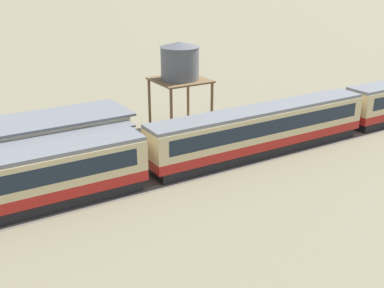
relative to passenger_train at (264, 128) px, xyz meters
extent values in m
cylinder|color=black|center=(15.22, -0.72, -1.91)|extent=(0.90, 0.18, 0.90)
cylinder|color=black|center=(15.22, 0.72, -1.91)|extent=(0.90, 0.18, 0.90)
cube|color=#AD1E19|center=(-0.27, 0.00, -1.06)|extent=(21.78, 2.97, 0.80)
cube|color=#D1B784|center=(-0.27, 0.00, 0.47)|extent=(21.78, 2.97, 2.26)
cube|color=#192330|center=(-0.27, 0.00, 0.58)|extent=(20.04, 3.01, 1.27)
cube|color=slate|center=(-0.27, 0.00, 1.75)|extent=(21.78, 2.79, 0.30)
cube|color=black|center=(-0.27, 0.00, -1.90)|extent=(20.91, 2.55, 0.88)
cylinder|color=black|center=(6.92, -0.72, -1.91)|extent=(0.90, 0.18, 0.90)
cylinder|color=black|center=(6.92, 0.72, -1.91)|extent=(0.90, 0.18, 0.90)
cylinder|color=black|center=(-7.45, -0.72, -1.91)|extent=(0.90, 0.18, 0.90)
cylinder|color=black|center=(-7.45, 0.72, -1.91)|extent=(0.90, 0.18, 0.90)
cylinder|color=black|center=(-15.75, -0.72, -1.91)|extent=(0.90, 0.18, 0.90)
cylinder|color=black|center=(-15.75, 0.72, -1.91)|extent=(0.90, 0.18, 0.90)
cube|color=#665B51|center=(0.01, 0.00, -2.36)|extent=(166.32, 3.60, 0.01)
cube|color=#4C4238|center=(0.01, -0.72, -2.34)|extent=(166.32, 0.12, 0.04)
cube|color=#4C4238|center=(0.01, 0.72, -2.34)|extent=(166.32, 0.12, 0.04)
cube|color=beige|center=(-16.28, 7.98, -0.52)|extent=(12.02, 5.09, 3.69)
cube|color=slate|center=(-16.28, 7.98, 1.43)|extent=(12.99, 5.50, 0.20)
cube|color=slate|center=(-16.28, 4.64, 0.93)|extent=(11.54, 1.60, 0.16)
cylinder|color=brown|center=(-16.28, 4.04, -0.76)|extent=(0.14, 0.14, 3.21)
cylinder|color=brown|center=(-0.69, 11.83, 0.15)|extent=(0.28, 0.28, 5.02)
cylinder|color=brown|center=(-5.27, 11.83, 0.15)|extent=(0.28, 0.28, 5.02)
cylinder|color=brown|center=(-0.69, 7.25, 0.15)|extent=(0.28, 0.28, 5.02)
cylinder|color=brown|center=(-5.27, 7.25, 0.15)|extent=(0.28, 0.28, 5.02)
cube|color=brown|center=(-2.98, 9.54, 2.73)|extent=(5.08, 5.08, 0.16)
cylinder|color=#56565B|center=(-2.98, 9.54, 4.40)|extent=(3.72, 3.72, 3.17)
cone|color=#56565B|center=(-2.98, 9.54, 6.24)|extent=(3.91, 3.91, 0.50)
camera|label=1|loc=(-26.08, -30.74, 13.69)|focal=45.00mm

